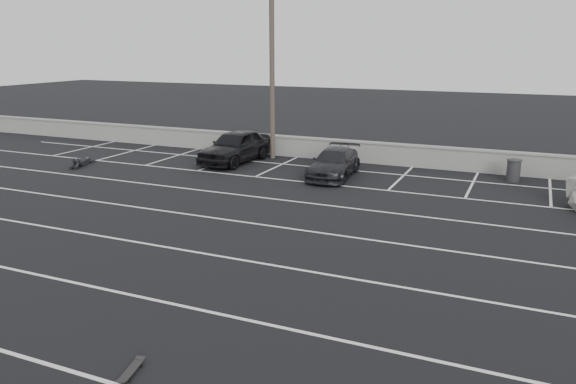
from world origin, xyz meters
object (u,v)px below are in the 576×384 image
at_px(person, 83,159).
at_px(car_right, 334,163).
at_px(utility_pole, 272,61).
at_px(car_left, 235,146).
at_px(trash_bin, 514,170).
at_px(skateboard, 131,371).

bearing_deg(person, car_right, -10.12).
height_order(car_right, utility_pole, utility_pole).
relative_size(utility_pole, person, 3.70).
bearing_deg(car_right, person, -173.11).
xyz_separation_m(car_left, trash_bin, (12.84, 1.30, -0.32)).
xyz_separation_m(car_left, utility_pole, (1.21, 1.76, 4.07)).
bearing_deg(car_left, utility_pole, 58.85).
bearing_deg(utility_pole, trash_bin, -2.27).
relative_size(utility_pole, skateboard, 13.44).
bearing_deg(car_right, utility_pole, 142.91).
relative_size(car_right, utility_pole, 0.44).
bearing_deg(trash_bin, car_right, -162.69).
height_order(car_left, person, car_left).
bearing_deg(car_left, trash_bin, 9.06).
xyz_separation_m(car_right, trash_bin, (7.33, 2.28, -0.13)).
distance_m(trash_bin, skateboard, 19.19).
bearing_deg(person, utility_pole, 12.09).
bearing_deg(skateboard, person, 123.07).
distance_m(car_left, person, 7.46).
bearing_deg(car_left, person, -149.20).
xyz_separation_m(car_left, car_right, (5.51, -0.98, -0.19)).
height_order(utility_pole, skateboard, utility_pole).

